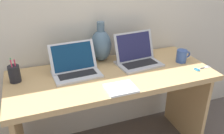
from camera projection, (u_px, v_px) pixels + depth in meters
name	position (u px, v px, depth m)	size (l,w,h in m)	color
back_wall	(96.00, 1.00, 1.83)	(4.40, 0.04, 2.40)	beige
desk	(112.00, 92.00, 1.80)	(1.47, 0.62, 0.75)	tan
laptop_left	(75.00, 66.00, 1.71)	(0.34, 0.25, 0.21)	silver
laptop_right	(137.00, 55.00, 1.86)	(0.35, 0.27, 0.24)	#B2B2B7
green_vase	(101.00, 45.00, 1.88)	(0.17, 0.17, 0.32)	slate
notebook_stack	(121.00, 88.00, 1.53)	(0.19, 0.16, 0.01)	white
coffee_mug	(182.00, 56.00, 1.89)	(0.12, 0.08, 0.10)	#335199
pen_cup	(14.00, 74.00, 1.59)	(0.08, 0.08, 0.17)	black
scissors	(200.00, 69.00, 1.79)	(0.15, 0.06, 0.01)	#B7B7BC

